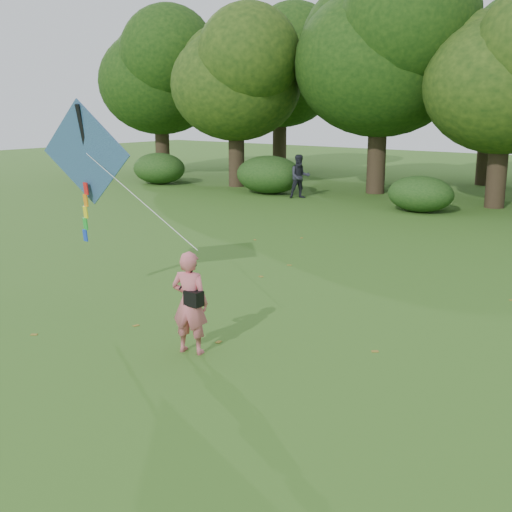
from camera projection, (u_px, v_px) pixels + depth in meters
The scene contains 7 objects.
ground at pixel (206, 378), 10.00m from camera, with size 100.00×100.00×0.00m, color #265114.
man_kite_flyer at pixel (190, 303), 10.84m from camera, with size 0.65×0.43×1.78m, color #D86572.
bystander_left at pixel (300, 177), 29.02m from camera, with size 0.96×0.75×1.97m, color #242530.
crossbody_bag at pixel (194, 298), 10.72m from camera, with size 0.43×0.20×0.71m.
flying_kite at pixel (86, 155), 13.47m from camera, with size 5.29×1.44×3.04m.
shrub_band at pixel (510, 196), 23.78m from camera, with size 39.15×3.22×1.88m.
fallen_leaves at pixel (292, 295), 14.36m from camera, with size 11.07×10.54×0.01m.
Camera 1 is at (6.31, -6.87, 4.15)m, focal length 45.00 mm.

